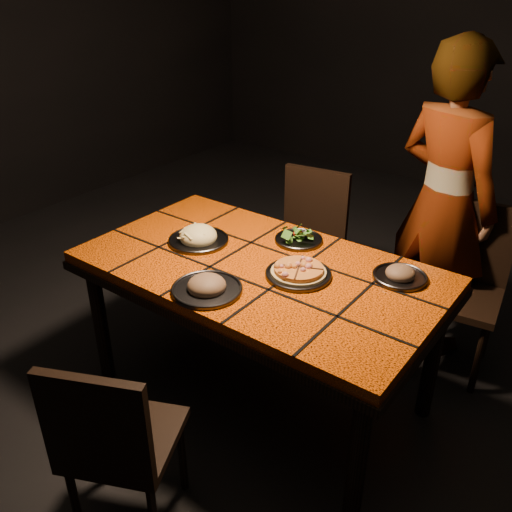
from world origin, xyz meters
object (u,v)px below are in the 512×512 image
Objects in this scene: dining_table at (259,280)px; chair_near at (114,440)px; chair_far_left at (308,235)px; plate_pasta at (198,237)px; plate_pizza at (298,272)px; chair_far_right at (464,277)px; diner at (444,203)px.

chair_near is (0.05, -0.91, -0.20)m from dining_table.
plate_pasta is at bearing -107.13° from chair_far_left.
chair_far_left is 2.84× the size of plate_pizza.
chair_far_right is (0.62, 1.79, 0.04)m from chair_near.
diner is at bearing 5.20° from chair_far_left.
chair_far_left is (-0.29, 1.72, 0.04)m from chair_near.
plate_pizza is at bearing 5.51° from dining_table.
chair_far_left is 0.86m from plate_pasta.
diner is (-0.20, 0.10, 0.33)m from chair_far_right.
chair_far_right is 1.02m from plate_pizza.
chair_near is at bearing -86.89° from dining_table.
diner is at bearing 49.32° from plate_pasta.
plate_pizza is at bearing -123.73° from chair_near.
diner is 1.00m from plate_pizza.
dining_table is at bearing -1.03° from plate_pasta.
plate_pasta is (-0.84, -0.97, -0.06)m from diner.
dining_table is at bearing -174.49° from plate_pizza.
plate_pizza is 1.08× the size of plate_pasta.
dining_table is at bearing 84.78° from diner.
dining_table is 1.82× the size of chair_far_right.
chair_far_left reaches higher than plate_pizza.
chair_far_right is at bearing -133.77° from chair_near.
plate_pasta is at bearing 69.65° from diner.
chair_near reaches higher than plate_pizza.
chair_far_right is 0.53× the size of diner.
plate_pizza is (-0.47, -0.86, 0.26)m from chair_far_right.
dining_table is 0.93m from chair_near.
plate_pasta is at bearing 178.97° from dining_table.
chair_far_left is at bearing 176.54° from chair_far_right.
diner is (0.42, 1.89, 0.36)m from chair_near.
dining_table is 0.22m from plate_pizza.
chair_near is 0.49× the size of diner.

